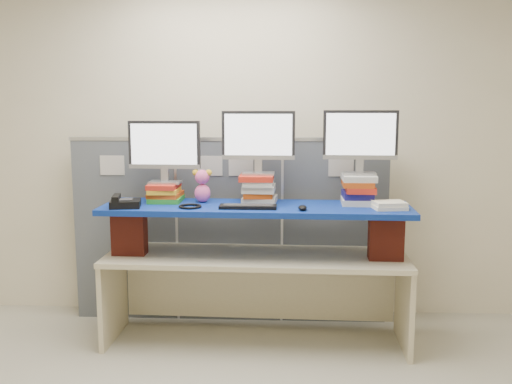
# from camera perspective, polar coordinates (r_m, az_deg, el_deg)

# --- Properties ---
(room) EXTENTS (5.00, 4.00, 2.80)m
(room) POSITION_cam_1_polar(r_m,az_deg,el_deg) (2.86, -6.13, 0.78)
(room) COLOR #F4E8C9
(room) RESTS_ON ground
(cubicle_partition) EXTENTS (2.60, 0.06, 1.53)m
(cubicle_partition) POSITION_cam_1_polar(r_m,az_deg,el_deg) (4.71, -2.68, -3.76)
(cubicle_partition) COLOR #50565E
(cubicle_partition) RESTS_ON ground
(desk) EXTENTS (2.26, 0.71, 0.68)m
(desk) POSITION_cam_1_polar(r_m,az_deg,el_deg) (4.30, -0.00, -8.07)
(desk) COLOR beige
(desk) RESTS_ON ground
(brick_pier_left) EXTENTS (0.25, 0.14, 0.33)m
(brick_pier_left) POSITION_cam_1_polar(r_m,az_deg,el_deg) (4.35, -12.55, -3.97)
(brick_pier_left) COLOR maroon
(brick_pier_left) RESTS_ON desk
(brick_pier_right) EXTENTS (0.25, 0.14, 0.33)m
(brick_pier_right) POSITION_cam_1_polar(r_m,az_deg,el_deg) (4.21, 12.86, -4.39)
(brick_pier_right) COLOR maroon
(brick_pier_right) RESTS_ON desk
(blue_board) EXTENTS (2.28, 0.63, 0.04)m
(blue_board) POSITION_cam_1_polar(r_m,az_deg,el_deg) (4.19, 0.00, -1.63)
(blue_board) COLOR #0B1694
(blue_board) RESTS_ON brick_pier_left
(book_stack_left) EXTENTS (0.25, 0.30, 0.14)m
(book_stack_left) POSITION_cam_1_polar(r_m,az_deg,el_deg) (4.40, -9.08, -0.05)
(book_stack_left) COLOR #248927
(book_stack_left) RESTS_ON blue_board
(book_stack_center) EXTENTS (0.28, 0.31, 0.21)m
(book_stack_center) POSITION_cam_1_polar(r_m,az_deg,el_deg) (4.28, 0.25, 0.38)
(book_stack_center) COLOR beige
(book_stack_center) RESTS_ON blue_board
(book_stack_right) EXTENTS (0.26, 0.32, 0.22)m
(book_stack_right) POSITION_cam_1_polar(r_m,az_deg,el_deg) (4.30, 10.20, 0.26)
(book_stack_right) COLOR beige
(book_stack_right) RESTS_ON blue_board
(monitor_left) EXTENTS (0.54, 0.16, 0.47)m
(monitor_left) POSITION_cam_1_polar(r_m,az_deg,el_deg) (4.36, -9.15, 4.36)
(monitor_left) COLOR #959599
(monitor_left) RESTS_ON book_stack_left
(monitor_center) EXTENTS (0.54, 0.16, 0.47)m
(monitor_center) POSITION_cam_1_polar(r_m,az_deg,el_deg) (4.24, 0.24, 5.35)
(monitor_center) COLOR #959599
(monitor_center) RESTS_ON book_stack_center
(monitor_right) EXTENTS (0.54, 0.16, 0.47)m
(monitor_right) POSITION_cam_1_polar(r_m,az_deg,el_deg) (4.26, 10.39, 5.30)
(monitor_right) COLOR #959599
(monitor_right) RESTS_ON book_stack_right
(keyboard) EXTENTS (0.41, 0.14, 0.03)m
(keyboard) POSITION_cam_1_polar(r_m,az_deg,el_deg) (4.07, -0.80, -1.47)
(keyboard) COLOR black
(keyboard) RESTS_ON blue_board
(mouse) EXTENTS (0.09, 0.13, 0.04)m
(mouse) POSITION_cam_1_polar(r_m,az_deg,el_deg) (4.01, 4.68, -1.58)
(mouse) COLOR black
(mouse) RESTS_ON blue_board
(desk_phone) EXTENTS (0.24, 0.23, 0.09)m
(desk_phone) POSITION_cam_1_polar(r_m,az_deg,el_deg) (4.21, -13.04, -1.05)
(desk_phone) COLOR black
(desk_phone) RESTS_ON blue_board
(headset) EXTENTS (0.21, 0.21, 0.02)m
(headset) POSITION_cam_1_polar(r_m,az_deg,el_deg) (4.12, -6.61, -1.43)
(headset) COLOR black
(headset) RESTS_ON blue_board
(plush_toy) EXTENTS (0.15, 0.11, 0.25)m
(plush_toy) POSITION_cam_1_polar(r_m,az_deg,el_deg) (4.32, -5.39, 0.65)
(plush_toy) COLOR pink
(plush_toy) RESTS_ON blue_board
(binder_stack) EXTENTS (0.25, 0.22, 0.05)m
(binder_stack) POSITION_cam_1_polar(r_m,az_deg,el_deg) (4.15, 13.19, -1.31)
(binder_stack) COLOR white
(binder_stack) RESTS_ON blue_board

